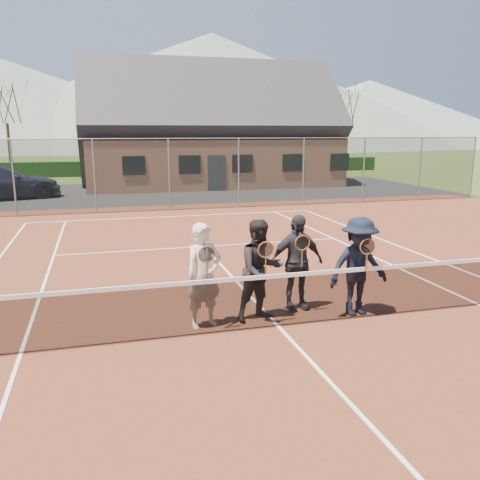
{
  "coord_description": "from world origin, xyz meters",
  "views": [
    {
      "loc": [
        -2.83,
        -7.71,
        3.31
      ],
      "look_at": [
        -0.27,
        1.5,
        1.25
      ],
      "focal_mm": 38.0,
      "sensor_mm": 36.0,
      "label": 1
    }
  ],
  "objects_px": {
    "car_c": "(0,183)",
    "player_a": "(204,276)",
    "clubhouse": "(209,120)",
    "player_b": "(261,270)",
    "player_d": "(359,267)",
    "player_c": "(296,262)",
    "tennis_net": "(279,298)"
  },
  "relations": [
    {
      "from": "car_c",
      "to": "player_a",
      "type": "bearing_deg",
      "value": -179.71
    },
    {
      "from": "player_c",
      "to": "player_d",
      "type": "height_order",
      "value": "same"
    },
    {
      "from": "tennis_net",
      "to": "player_b",
      "type": "bearing_deg",
      "value": 112.12
    },
    {
      "from": "player_a",
      "to": "player_c",
      "type": "bearing_deg",
      "value": 12.65
    },
    {
      "from": "player_a",
      "to": "tennis_net",
      "type": "bearing_deg",
      "value": -17.69
    },
    {
      "from": "clubhouse",
      "to": "tennis_net",
      "type": "bearing_deg",
      "value": -99.46
    },
    {
      "from": "player_b",
      "to": "player_d",
      "type": "distance_m",
      "value": 1.79
    },
    {
      "from": "player_b",
      "to": "player_c",
      "type": "relative_size",
      "value": 1.0
    },
    {
      "from": "tennis_net",
      "to": "player_c",
      "type": "xyz_separation_m",
      "value": [
        0.62,
        0.8,
        0.38
      ]
    },
    {
      "from": "car_c",
      "to": "player_b",
      "type": "distance_m",
      "value": 20.32
    },
    {
      "from": "player_b",
      "to": "car_c",
      "type": "bearing_deg",
      "value": 111.15
    },
    {
      "from": "player_a",
      "to": "player_b",
      "type": "distance_m",
      "value": 1.03
    },
    {
      "from": "player_a",
      "to": "player_d",
      "type": "xyz_separation_m",
      "value": [
        2.8,
        -0.17,
        -0.0
      ]
    },
    {
      "from": "clubhouse",
      "to": "player_b",
      "type": "height_order",
      "value": "clubhouse"
    },
    {
      "from": "clubhouse",
      "to": "player_a",
      "type": "xyz_separation_m",
      "value": [
        -5.21,
        -23.61,
        -3.07
      ]
    },
    {
      "from": "car_c",
      "to": "tennis_net",
      "type": "distance_m",
      "value": 20.81
    },
    {
      "from": "clubhouse",
      "to": "player_b",
      "type": "bearing_deg",
      "value": -100.08
    },
    {
      "from": "tennis_net",
      "to": "player_a",
      "type": "relative_size",
      "value": 6.49
    },
    {
      "from": "player_b",
      "to": "tennis_net",
      "type": "bearing_deg",
      "value": -67.88
    },
    {
      "from": "tennis_net",
      "to": "car_c",
      "type": "bearing_deg",
      "value": 111.17
    },
    {
      "from": "car_c",
      "to": "player_a",
      "type": "xyz_separation_m",
      "value": [
        6.3,
        -19.02,
        0.1
      ]
    },
    {
      "from": "player_b",
      "to": "player_c",
      "type": "xyz_separation_m",
      "value": [
        0.81,
        0.35,
        0.0
      ]
    },
    {
      "from": "tennis_net",
      "to": "player_d",
      "type": "relative_size",
      "value": 6.49
    },
    {
      "from": "player_c",
      "to": "player_d",
      "type": "bearing_deg",
      "value": -31.22
    },
    {
      "from": "player_a",
      "to": "player_b",
      "type": "bearing_deg",
      "value": 3.61
    },
    {
      "from": "car_c",
      "to": "player_d",
      "type": "distance_m",
      "value": 21.24
    },
    {
      "from": "car_c",
      "to": "clubhouse",
      "type": "height_order",
      "value": "clubhouse"
    },
    {
      "from": "car_c",
      "to": "player_c",
      "type": "bearing_deg",
      "value": -174.42
    },
    {
      "from": "player_d",
      "to": "clubhouse",
      "type": "bearing_deg",
      "value": 84.21
    },
    {
      "from": "car_c",
      "to": "tennis_net",
      "type": "xyz_separation_m",
      "value": [
        7.52,
        -19.4,
        -0.28
      ]
    },
    {
      "from": "player_c",
      "to": "player_d",
      "type": "relative_size",
      "value": 1.0
    },
    {
      "from": "clubhouse",
      "to": "player_a",
      "type": "distance_m",
      "value": 24.37
    }
  ]
}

